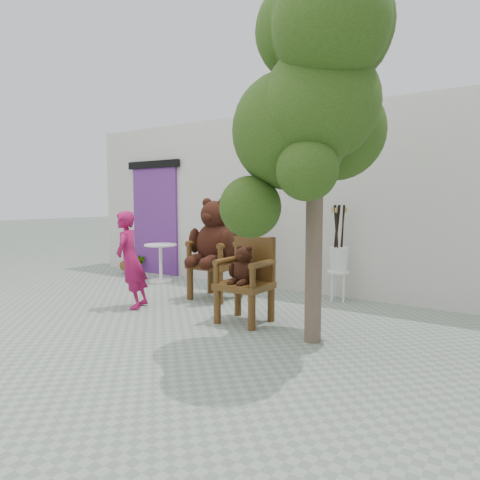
% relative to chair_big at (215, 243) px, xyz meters
% --- Properties ---
extents(ground_plane, '(60.00, 60.00, 0.00)m').
position_rel_chair_big_xyz_m(ground_plane, '(0.58, -1.43, -0.87)').
color(ground_plane, gray).
rests_on(ground_plane, ground).
extents(back_wall, '(9.00, 1.00, 3.00)m').
position_rel_chair_big_xyz_m(back_wall, '(0.58, 1.67, 0.63)').
color(back_wall, silver).
rests_on(back_wall, ground).
extents(doorway, '(1.40, 0.11, 2.33)m').
position_rel_chair_big_xyz_m(doorway, '(-2.42, 1.15, 0.30)').
color(doorway, '#61297D').
rests_on(doorway, ground).
extents(chair_big, '(0.77, 0.82, 1.56)m').
position_rel_chair_big_xyz_m(chair_big, '(0.00, 0.00, 0.00)').
color(chair_big, '#41270D').
rests_on(chair_big, ground).
extents(chair_small, '(0.61, 0.56, 1.06)m').
position_rel_chair_big_xyz_m(chair_small, '(1.10, -0.80, -0.26)').
color(chair_small, '#41270D').
rests_on(chair_small, ground).
extents(person, '(0.51, 0.59, 1.37)m').
position_rel_chair_big_xyz_m(person, '(-0.63, -1.13, -0.19)').
color(person, '#9B134B').
rests_on(person, ground).
extents(cafe_table, '(0.60, 0.60, 0.70)m').
position_rel_chair_big_xyz_m(cafe_table, '(-1.70, 0.54, -0.43)').
color(cafe_table, white).
rests_on(cafe_table, ground).
extents(display_stand, '(0.55, 0.50, 1.51)m').
position_rel_chair_big_xyz_m(display_stand, '(0.07, 0.70, -0.29)').
color(display_stand, black).
rests_on(display_stand, ground).
extents(stool_bucket, '(0.32, 0.32, 1.45)m').
position_rel_chair_big_xyz_m(stool_bucket, '(1.64, 0.92, -0.23)').
color(stool_bucket, white).
rests_on(stool_bucket, ground).
extents(tree, '(1.64, 1.96, 3.82)m').
position_rel_chair_big_xyz_m(tree, '(2.20, -1.26, 1.74)').
color(tree, '#4E3C2F').
rests_on(tree, ground).
extents(potted_plant, '(0.41, 0.36, 0.45)m').
position_rel_chair_big_xyz_m(potted_plant, '(-2.82, 0.84, -0.64)').
color(potted_plant, '#1B340E').
rests_on(potted_plant, ground).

